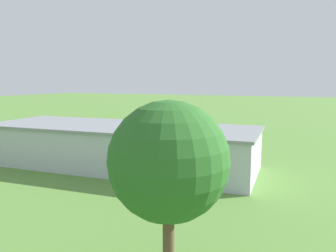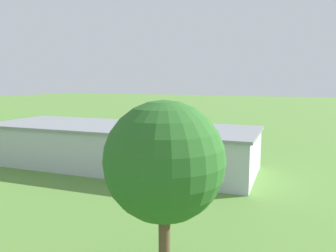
% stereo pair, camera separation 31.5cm
% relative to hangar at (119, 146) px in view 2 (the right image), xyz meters
% --- Properties ---
extents(ground_plane, '(400.00, 400.00, 0.00)m').
position_rel_hangar_xyz_m(ground_plane, '(4.46, -35.95, -2.97)').
color(ground_plane, '#568438').
extents(hangar, '(39.38, 15.22, 5.92)m').
position_rel_hangar_xyz_m(hangar, '(0.00, 0.00, 0.00)').
color(hangar, '#B7BCC6').
rests_on(hangar, ground_plane).
extents(biplane, '(7.43, 7.61, 4.12)m').
position_rel_hangar_xyz_m(biplane, '(5.36, -39.05, 0.01)').
color(biplane, silver).
extents(car_white, '(2.24, 4.70, 1.60)m').
position_rel_hangar_xyz_m(car_white, '(20.16, -13.52, -2.14)').
color(car_white, white).
rests_on(car_white, ground_plane).
extents(car_green, '(2.45, 4.84, 1.61)m').
position_rel_hangar_xyz_m(car_green, '(27.25, -13.06, -2.13)').
color(car_green, '#1E6B38').
rests_on(car_green, ground_plane).
extents(car_grey, '(2.24, 4.50, 1.68)m').
position_rel_hangar_xyz_m(car_grey, '(33.78, -10.94, -2.10)').
color(car_grey, slate).
rests_on(car_grey, ground_plane).
extents(person_near_hangar_door, '(0.53, 0.53, 1.53)m').
position_rel_hangar_xyz_m(person_near_hangar_door, '(-17.58, -12.03, -2.21)').
color(person_near_hangar_door, beige).
rests_on(person_near_hangar_door, ground_plane).
extents(person_walking_on_apron, '(0.45, 0.45, 1.56)m').
position_rel_hangar_xyz_m(person_walking_on_apron, '(18.57, -17.55, -2.20)').
color(person_walking_on_apron, orange).
rests_on(person_walking_on_apron, ground_plane).
extents(person_crossing_taxiway, '(0.51, 0.51, 1.53)m').
position_rel_hangar_xyz_m(person_crossing_taxiway, '(12.13, -16.71, -2.21)').
color(person_crossing_taxiway, '#3F3F47').
rests_on(person_crossing_taxiway, ground_plane).
extents(person_beside_truck, '(0.42, 0.42, 1.57)m').
position_rel_hangar_xyz_m(person_beside_truck, '(-14.52, -18.01, -2.19)').
color(person_beside_truck, '#72338C').
rests_on(person_beside_truck, ground_plane).
extents(tree_by_windsock, '(6.79, 6.79, 11.16)m').
position_rel_hangar_xyz_m(tree_by_windsock, '(-17.67, 23.82, 4.76)').
color(tree_by_windsock, brown).
rests_on(tree_by_windsock, ground_plane).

